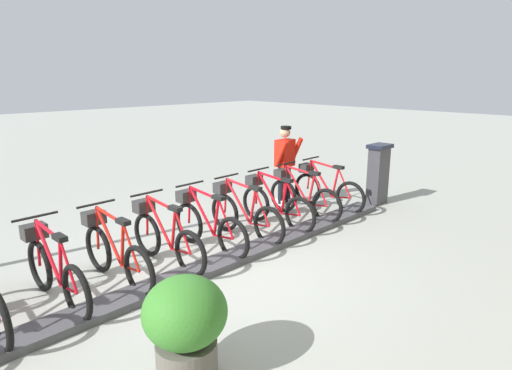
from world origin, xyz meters
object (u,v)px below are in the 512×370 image
(bike_docked_3, at_px, (243,213))
(planter_bush, at_px, (185,323))
(payment_kiosk, at_px, (378,173))
(bike_docked_6, at_px, (114,251))
(bike_docked_1, at_px, (301,195))
(bike_docked_7, at_px, (54,269))
(bike_docked_5, at_px, (164,236))
(worker_near_rack, at_px, (285,162))
(bike_docked_4, at_px, (207,224))
(bike_docked_0, at_px, (325,188))
(bike_docked_2, at_px, (274,203))

(bike_docked_3, xyz_separation_m, planter_bush, (-2.22, 2.81, 0.11))
(payment_kiosk, height_order, bike_docked_6, payment_kiosk)
(bike_docked_1, relative_size, bike_docked_7, 1.00)
(planter_bush, bearing_deg, bike_docked_1, -63.04)
(bike_docked_5, xyz_separation_m, worker_near_rack, (0.82, -3.56, 0.48))
(worker_near_rack, height_order, planter_bush, worker_near_rack)
(bike_docked_5, bearing_deg, bike_docked_6, 90.00)
(bike_docked_5, bearing_deg, bike_docked_4, -90.00)
(planter_bush, bearing_deg, bike_docked_0, -66.65)
(planter_bush, bearing_deg, bike_docked_5, -29.40)
(bike_docked_3, bearing_deg, bike_docked_1, -90.00)
(bike_docked_6, relative_size, worker_near_rack, 1.04)
(bike_docked_4, distance_m, bike_docked_7, 2.33)
(bike_docked_0, height_order, planter_bush, bike_docked_0)
(bike_docked_1, height_order, bike_docked_2, same)
(bike_docked_0, xyz_separation_m, bike_docked_1, (0.00, 0.78, 0.00))
(bike_docked_7, bearing_deg, bike_docked_5, -90.00)
(payment_kiosk, height_order, planter_bush, payment_kiosk)
(bike_docked_5, bearing_deg, planter_bush, 150.60)
(bike_docked_5, bearing_deg, bike_docked_2, -90.00)
(bike_docked_0, distance_m, planter_bush, 5.60)
(bike_docked_2, bearing_deg, bike_docked_4, 90.00)
(bike_docked_5, height_order, bike_docked_6, same)
(bike_docked_2, distance_m, worker_near_rack, 1.55)
(payment_kiosk, relative_size, worker_near_rack, 0.77)
(bike_docked_2, distance_m, bike_docked_5, 2.33)
(bike_docked_2, height_order, bike_docked_5, same)
(bike_docked_5, bearing_deg, payment_kiosk, -96.57)
(bike_docked_3, relative_size, bike_docked_7, 1.00)
(bike_docked_3, height_order, bike_docked_4, same)
(payment_kiosk, bearing_deg, bike_docked_5, 83.43)
(bike_docked_0, bearing_deg, bike_docked_1, 90.00)
(bike_docked_2, relative_size, bike_docked_5, 1.00)
(bike_docked_2, xyz_separation_m, bike_docked_7, (0.00, 3.89, 0.00))
(bike_docked_1, relative_size, bike_docked_6, 1.00)
(bike_docked_0, relative_size, planter_bush, 1.77)
(bike_docked_4, bearing_deg, bike_docked_2, -90.00)
(bike_docked_2, relative_size, bike_docked_3, 1.00)
(bike_docked_5, distance_m, bike_docked_7, 1.56)
(bike_docked_3, distance_m, bike_docked_4, 0.78)
(bike_docked_2, xyz_separation_m, bike_docked_5, (0.00, 2.33, 0.00))
(bike_docked_2, bearing_deg, bike_docked_7, 90.00)
(bike_docked_5, bearing_deg, bike_docked_3, -90.00)
(bike_docked_0, xyz_separation_m, bike_docked_2, (0.00, 1.56, 0.00))
(bike_docked_5, xyz_separation_m, bike_docked_7, (0.00, 1.56, 0.00))
(bike_docked_0, height_order, bike_docked_2, same)
(bike_docked_6, bearing_deg, bike_docked_1, -90.00)
(bike_docked_4, height_order, bike_docked_7, same)
(bike_docked_2, relative_size, bike_docked_4, 1.00)
(payment_kiosk, bearing_deg, bike_docked_6, 84.31)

